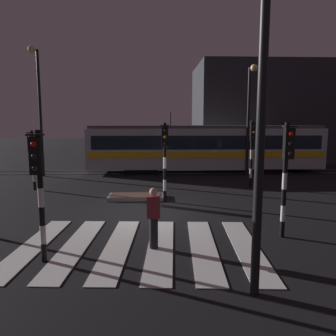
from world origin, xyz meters
TOP-DOWN VIEW (x-y plane):
  - ground_plane at (0.00, 0.00)m, footprint 120.00×120.00m
  - rail_near at (0.00, 9.59)m, footprint 80.00×0.12m
  - rail_far at (0.00, 11.03)m, footprint 80.00×0.12m
  - crosswalk_zebra at (0.00, -3.42)m, footprint 6.95×5.00m
  - traffic_island at (-0.44, 2.49)m, footprint 2.51×1.18m
  - traffic_light_kerb_mid_left at (-2.33, -4.38)m, footprint 0.36×0.42m
  - traffic_light_corner_far_left at (-5.78, 4.53)m, footprint 0.36×0.42m
  - traffic_light_median_centre at (0.87, 1.74)m, footprint 0.36×0.42m
  - traffic_light_corner_near_right at (4.31, -2.86)m, footprint 0.36×0.42m
  - traffic_light_corner_far_right at (5.55, 4.76)m, footprint 0.36×0.42m
  - street_lamp_trackside_left at (-6.77, 8.72)m, footprint 0.44×1.21m
  - street_lamp_trackside_right at (6.50, 8.74)m, footprint 0.44×1.21m
  - street_lamp_near_kerb at (2.47, -6.31)m, footprint 0.44×1.21m
  - tram at (3.90, 10.31)m, footprint 16.14×2.58m
  - pedestrian_waiting_at_kerb at (0.41, -3.55)m, footprint 0.36×0.24m
  - building_backdrop at (12.63, 17.51)m, footprint 16.80×8.00m

SIDE VIEW (x-z plane):
  - ground_plane at x=0.00m, z-range 0.00..0.00m
  - crosswalk_zebra at x=0.00m, z-range 0.00..0.02m
  - rail_near at x=0.00m, z-range 0.00..0.03m
  - rail_far at x=0.00m, z-range 0.00..0.03m
  - traffic_island at x=-0.44m, z-range 0.00..0.18m
  - pedestrian_waiting_at_kerb at x=0.41m, z-range 0.02..1.73m
  - tram at x=3.90m, z-range -0.33..3.82m
  - traffic_light_corner_far_left at x=-5.78m, z-range 0.49..3.55m
  - traffic_light_kerb_mid_left at x=-2.33m, z-range 0.53..3.82m
  - traffic_light_median_centre at x=0.87m, z-range 0.55..4.00m
  - traffic_light_corner_near_right at x=4.31m, z-range 0.55..4.02m
  - traffic_light_corner_far_right at x=5.55m, z-range 0.57..4.13m
  - building_backdrop at x=12.63m, z-range 0.00..8.46m
  - street_lamp_near_kerb at x=2.47m, z-range 0.94..7.72m
  - street_lamp_trackside_right at x=6.50m, z-range 0.95..7.92m
  - street_lamp_trackside_left at x=-6.77m, z-range 1.00..8.94m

